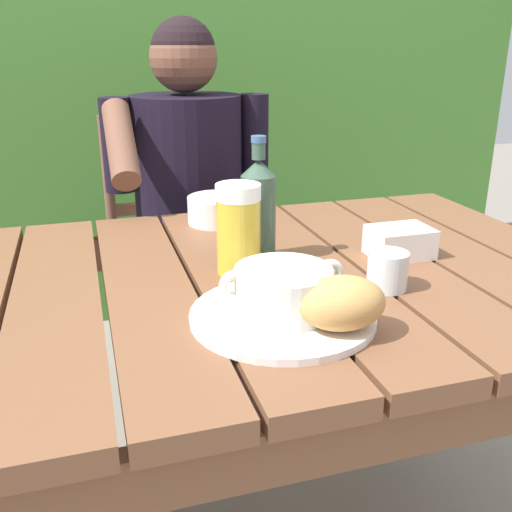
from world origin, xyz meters
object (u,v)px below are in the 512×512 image
at_px(beer_glass, 239,229).
at_px(table_knife, 343,287).
at_px(serving_plate, 283,315).
at_px(bread_roll, 342,303).
at_px(beer_bottle, 258,209).
at_px(person_eating, 191,200).
at_px(butter_tub, 399,242).
at_px(water_glass_small, 388,270).
at_px(chair_near_diner, 184,258).
at_px(soup_bowl, 283,289).
at_px(diner_bowl, 218,210).

xyz_separation_m(beer_glass, table_knife, (0.15, -0.13, -0.08)).
bearing_deg(serving_plate, table_knife, 28.91).
xyz_separation_m(bread_roll, beer_bottle, (-0.02, 0.34, 0.05)).
bearing_deg(person_eating, beer_bottle, -88.02).
bearing_deg(beer_glass, serving_plate, -86.34).
bearing_deg(person_eating, butter_tub, -66.03).
distance_m(person_eating, bread_roll, 0.95).
bearing_deg(bread_roll, beer_bottle, 93.72).
bearing_deg(serving_plate, water_glass_small, 15.56).
bearing_deg(serving_plate, person_eating, 88.65).
relative_size(chair_near_diner, beer_bottle, 3.87).
distance_m(serving_plate, soup_bowl, 0.04).
bearing_deg(chair_near_diner, water_glass_small, -79.36).
distance_m(butter_tub, table_knife, 0.22).
bearing_deg(person_eating, soup_bowl, -91.35).
xyz_separation_m(person_eating, beer_glass, (-0.03, -0.66, 0.12)).
distance_m(beer_glass, beer_bottle, 0.08).
bearing_deg(diner_bowl, butter_tub, -48.15).
height_order(soup_bowl, bread_roll, same).
relative_size(person_eating, beer_bottle, 5.06).
distance_m(water_glass_small, butter_tub, 0.18).
relative_size(bread_roll, beer_bottle, 0.56).
relative_size(serving_plate, water_glass_small, 4.11).
bearing_deg(beer_glass, beer_bottle, 44.80).
bearing_deg(diner_bowl, water_glass_small, -68.13).
height_order(serving_plate, soup_bowl, soup_bowl).
distance_m(person_eating, diner_bowl, 0.35).
height_order(beer_glass, table_knife, beer_glass).
xyz_separation_m(beer_bottle, table_knife, (0.10, -0.19, -0.10)).
relative_size(person_eating, table_knife, 8.68).
distance_m(bread_roll, beer_bottle, 0.34).
relative_size(chair_near_diner, water_glass_small, 13.36).
bearing_deg(diner_bowl, serving_plate, -92.52).
distance_m(chair_near_diner, beer_bottle, 0.89).
relative_size(water_glass_small, diner_bowl, 0.49).
bearing_deg(chair_near_diner, beer_glass, -92.44).
bearing_deg(table_knife, beer_bottle, 117.51).
xyz_separation_m(soup_bowl, beer_bottle, (0.04, 0.26, 0.05)).
bearing_deg(serving_plate, beer_glass, 93.66).
height_order(soup_bowl, table_knife, soup_bowl).
distance_m(bread_roll, water_glass_small, 0.20).
bearing_deg(beer_bottle, water_glass_small, -49.87).
height_order(bread_roll, beer_bottle, beer_bottle).
relative_size(serving_plate, beer_glass, 1.72).
xyz_separation_m(serving_plate, beer_bottle, (0.04, 0.26, 0.10)).
height_order(serving_plate, diner_bowl, diner_bowl).
bearing_deg(butter_tub, beer_bottle, 167.64).
relative_size(serving_plate, table_knife, 2.04).
bearing_deg(soup_bowl, diner_bowl, 87.48).
bearing_deg(beer_bottle, table_knife, -62.49).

